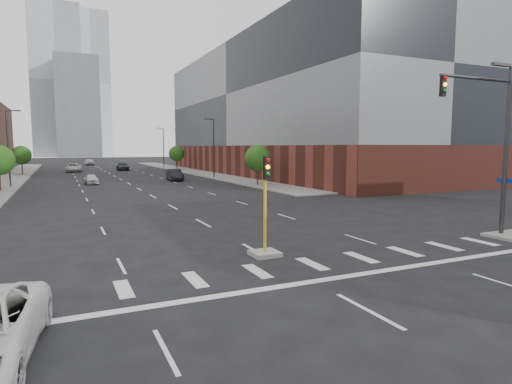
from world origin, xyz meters
TOP-DOWN VIEW (x-y plane):
  - ground at (0.00, 0.00)m, footprint 400.00×400.00m
  - sidewalk_left_far at (-15.00, 74.00)m, footprint 5.00×92.00m
  - sidewalk_right_far at (15.00, 74.00)m, footprint 5.00×92.00m
  - building_right_main at (29.50, 60.00)m, footprint 24.00×70.00m
  - tower_left at (-8.00, 220.00)m, footprint 22.00×22.00m
  - tower_right at (10.00, 260.00)m, footprint 20.00×20.00m
  - tower_mid at (0.00, 200.00)m, footprint 18.00×18.00m
  - median_traffic_signal at (0.00, 8.97)m, footprint 1.20×1.20m
  - mast_arm_signal at (12.61, 7.50)m, footprint 5.12×0.90m
  - streetlight_right_a at (13.41, 55.00)m, footprint 1.60×0.22m
  - streetlight_right_b at (13.41, 90.00)m, footprint 1.60×0.22m
  - streetlight_left at (-13.41, 50.00)m, footprint 1.60×0.22m
  - tree_left_far at (-14.00, 75.00)m, footprint 3.20×3.20m
  - tree_right_near at (14.00, 40.00)m, footprint 3.20×3.20m
  - tree_right_far at (14.00, 80.00)m, footprint 3.20×3.20m
  - car_near_left at (-4.51, 51.04)m, footprint 1.77×3.96m
  - car_mid_right at (6.71, 52.40)m, footprint 1.99×5.05m
  - car_far_left at (-5.69, 81.33)m, footprint 3.16×6.01m
  - car_deep_right at (3.52, 83.02)m, footprint 2.49×5.65m
  - car_distant at (-1.15, 111.26)m, footprint 2.42×5.10m

SIDE VIEW (x-z plane):
  - ground at x=0.00m, z-range 0.00..0.00m
  - sidewalk_left_far at x=-15.00m, z-range 0.00..0.15m
  - sidewalk_right_far at x=15.00m, z-range 0.00..0.15m
  - car_near_left at x=-4.51m, z-range 0.00..1.32m
  - car_far_left at x=-5.69m, z-range 0.00..1.61m
  - car_deep_right at x=3.52m, z-range 0.00..1.61m
  - car_mid_right at x=6.71m, z-range 0.00..1.64m
  - car_distant at x=-1.15m, z-range 0.00..1.68m
  - median_traffic_signal at x=0.00m, z-range -1.23..3.17m
  - tree_left_far at x=-14.00m, z-range 0.97..5.82m
  - tree_right_near at x=14.00m, z-range 0.97..5.82m
  - tree_right_far at x=14.00m, z-range 0.97..5.82m
  - streetlight_right_a at x=13.41m, z-range 0.47..9.55m
  - streetlight_right_b at x=13.41m, z-range 0.47..9.55m
  - streetlight_left at x=-13.41m, z-range 0.47..9.55m
  - mast_arm_signal at x=12.61m, z-range 1.11..10.18m
  - building_right_main at x=29.50m, z-range 0.00..22.00m
  - tower_mid at x=0.00m, z-range 0.00..44.00m
  - tower_left at x=-8.00m, z-range 0.00..70.00m
  - tower_right at x=10.00m, z-range 0.00..80.00m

